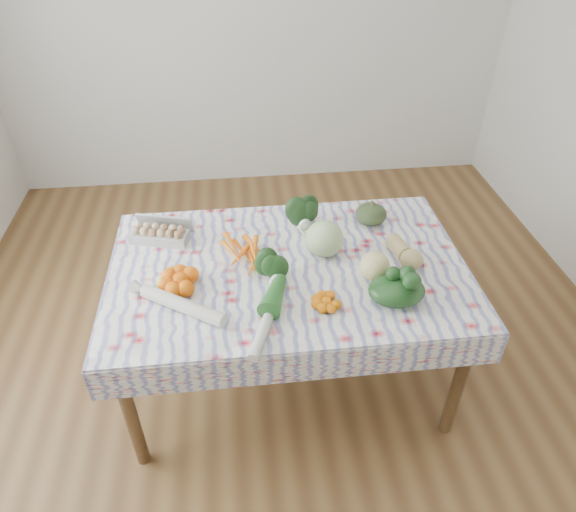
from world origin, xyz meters
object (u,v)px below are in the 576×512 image
object	(u,v)px
kabocha_squash	(371,214)
cabbage	(324,239)
dining_table	(288,280)
grapefruit	(375,266)
egg_carton	(159,235)
butternut_squash	(405,251)

from	to	relation	value
kabocha_squash	cabbage	world-z (taller)	cabbage
dining_table	grapefruit	bearing A→B (deg)	-18.72
egg_carton	grapefruit	size ratio (longest dim) A/B	2.12
dining_table	butternut_squash	distance (m)	0.56
egg_carton	butternut_squash	distance (m)	1.19
dining_table	kabocha_squash	bearing A→B (deg)	33.55
dining_table	cabbage	size ratio (longest dim) A/B	9.03
egg_carton	cabbage	world-z (taller)	cabbage
egg_carton	grapefruit	distance (m)	1.06
grapefruit	kabocha_squash	bearing A→B (deg)	77.96
butternut_squash	egg_carton	bearing A→B (deg)	152.04
dining_table	egg_carton	distance (m)	0.67
kabocha_squash	butternut_squash	size ratio (longest dim) A/B	0.71
grapefruit	butternut_squash	bearing A→B (deg)	31.96
dining_table	butternut_squash	bearing A→B (deg)	-1.89
cabbage	butternut_squash	world-z (taller)	cabbage
egg_carton	butternut_squash	bearing A→B (deg)	1.54
egg_carton	kabocha_squash	bearing A→B (deg)	17.68
kabocha_squash	cabbage	size ratio (longest dim) A/B	0.91
kabocha_squash	cabbage	distance (m)	0.37
egg_carton	butternut_squash	xyz separation A→B (m)	(1.16, -0.28, 0.01)
egg_carton	butternut_squash	world-z (taller)	butternut_squash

